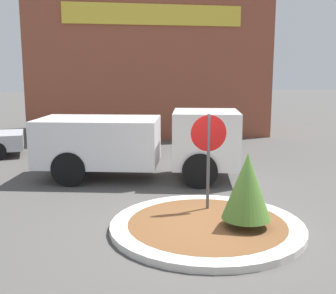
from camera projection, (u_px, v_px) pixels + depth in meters
The scene contains 6 objects.
ground_plane at pixel (207, 229), 8.64m from camera, with size 120.00×120.00×0.00m, color #514F4C.
traffic_island at pixel (207, 226), 8.63m from camera, with size 3.97×3.97×0.14m.
stop_sign at pixel (209, 145), 9.27m from camera, with size 0.81×0.07×2.28m.
island_shrub at pixel (247, 186), 8.27m from camera, with size 0.98×0.98×1.49m.
utility_truck at pixel (138, 141), 12.57m from camera, with size 6.25×3.44×2.05m.
storefront_building at pixel (146, 70), 21.97m from camera, with size 11.44×6.07×6.47m.
Camera 1 is at (-2.21, -7.94, 3.21)m, focal length 45.00 mm.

